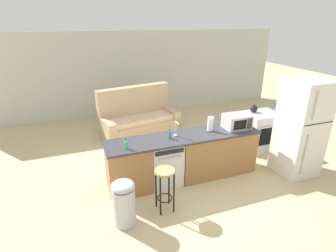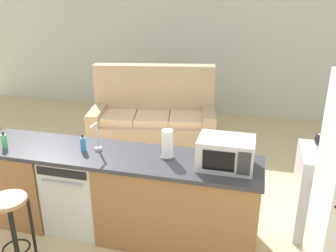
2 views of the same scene
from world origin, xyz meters
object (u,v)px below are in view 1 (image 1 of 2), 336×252
object	(u,v)px
paper_towel_roll	(210,124)
bar_stool	(165,181)
microwave	(237,121)
refrigerator	(301,128)
soap_bottle	(170,135)
kettle	(254,109)
dish_soap_bottle	(126,145)
dishwasher	(164,162)
stove_range	(260,131)
couch	(138,120)
trash_bin	(124,202)

from	to	relation	value
paper_towel_roll	bar_stool	world-z (taller)	paper_towel_roll
microwave	bar_stool	world-z (taller)	microwave
refrigerator	soap_bottle	bearing A→B (deg)	167.81
refrigerator	bar_stool	world-z (taller)	refrigerator
refrigerator	kettle	bearing A→B (deg)	97.68
dish_soap_bottle	paper_towel_roll	bearing A→B (deg)	6.73
refrigerator	soap_bottle	size ratio (longest dim) A/B	10.79
dishwasher	dish_soap_bottle	xyz separation A→B (m)	(-0.71, -0.14, 0.55)
dishwasher	bar_stool	size ratio (longest dim) A/B	1.14
stove_range	bar_stool	distance (m)	3.14
couch	dish_soap_bottle	bearing A→B (deg)	-107.77
stove_range	refrigerator	bearing A→B (deg)	-90.01
dishwasher	refrigerator	xyz separation A→B (m)	(2.60, -0.55, 0.53)
paper_towel_roll	bar_stool	bearing A→B (deg)	-146.40
dish_soap_bottle	microwave	bearing A→B (deg)	3.67
stove_range	kettle	size ratio (longest dim) A/B	4.39
microwave	bar_stool	bearing A→B (deg)	-157.01
dishwasher	couch	xyz separation A→B (m)	(0.10, 2.40, -0.03)
refrigerator	soap_bottle	world-z (taller)	refrigerator
kettle	microwave	bearing A→B (deg)	-143.50
soap_bottle	kettle	size ratio (longest dim) A/B	0.86
trash_bin	bar_stool	bearing A→B (deg)	7.56
dishwasher	stove_range	distance (m)	2.66
kettle	bar_stool	distance (m)	3.08
microwave	refrigerator	bearing A→B (deg)	-26.81
microwave	bar_stool	distance (m)	1.99
paper_towel_roll	kettle	xyz separation A→B (m)	(1.48, 0.63, -0.05)
microwave	kettle	xyz separation A→B (m)	(0.92, 0.68, -0.05)
stove_range	bar_stool	world-z (taller)	stove_range
soap_bottle	bar_stool	bearing A→B (deg)	-115.65
kettle	couch	xyz separation A→B (m)	(-2.33, 1.72, -0.59)
microwave	bar_stool	size ratio (longest dim) A/B	0.68
microwave	trash_bin	size ratio (longest dim) A/B	0.68
dishwasher	refrigerator	size ratio (longest dim) A/B	0.44
paper_towel_roll	trash_bin	xyz separation A→B (m)	(-1.88, -0.89, -0.66)
stove_range	dish_soap_bottle	size ratio (longest dim) A/B	5.11
dishwasher	stove_range	size ratio (longest dim) A/B	0.93
microwave	paper_towel_roll	size ratio (longest dim) A/B	1.77
refrigerator	bar_stool	distance (m)	2.89
microwave	trash_bin	xyz separation A→B (m)	(-2.44, -0.84, -0.66)
paper_towel_roll	soap_bottle	distance (m)	0.86
paper_towel_roll	couch	distance (m)	2.58
stove_range	trash_bin	size ratio (longest dim) A/B	1.22
paper_towel_roll	dish_soap_bottle	bearing A→B (deg)	-173.27
dishwasher	dish_soap_bottle	size ratio (longest dim) A/B	4.77
dish_soap_bottle	bar_stool	xyz separation A→B (m)	(0.46, -0.61, -0.44)
stove_range	bar_stool	xyz separation A→B (m)	(-2.85, -1.30, 0.08)
refrigerator	dishwasher	bearing A→B (deg)	168.07
refrigerator	paper_towel_roll	xyz separation A→B (m)	(-1.64, 0.60, 0.09)
refrigerator	bar_stool	size ratio (longest dim) A/B	2.57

